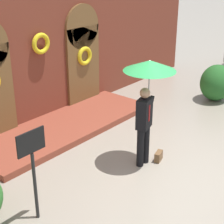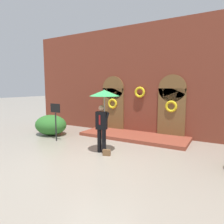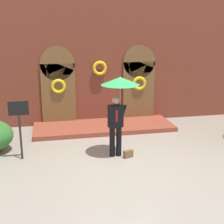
{
  "view_description": "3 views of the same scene",
  "coord_description": "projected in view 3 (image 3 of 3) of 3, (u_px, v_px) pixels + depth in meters",
  "views": [
    {
      "loc": [
        -6.13,
        -3.72,
        4.38
      ],
      "look_at": [
        -0.28,
        1.21,
        1.1
      ],
      "focal_mm": 60.0,
      "sensor_mm": 36.0,
      "label": 1
    },
    {
      "loc": [
        3.84,
        -5.71,
        2.47
      ],
      "look_at": [
        -0.35,
        1.6,
        1.41
      ],
      "focal_mm": 32.0,
      "sensor_mm": 36.0,
      "label": 2
    },
    {
      "loc": [
        -2.02,
        -8.0,
        3.68
      ],
      "look_at": [
        -0.09,
        1.13,
        1.17
      ],
      "focal_mm": 50.0,
      "sensor_mm": 36.0,
      "label": 3
    }
  ],
  "objects": [
    {
      "name": "handbag",
      "position": [
        128.0,
        154.0,
        9.15
      ],
      "size": [
        0.3,
        0.19,
        0.22
      ],
      "primitive_type": "cube",
      "rotation": [
        0.0,
        0.0,
        0.28
      ],
      "color": "brown",
      "rests_on": "ground"
    },
    {
      "name": "sign_post",
      "position": [
        19.0,
        121.0,
        8.79
      ],
      "size": [
        0.56,
        0.06,
        1.72
      ],
      "color": "black",
      "rests_on": "ground"
    },
    {
      "name": "ground_plane",
      "position": [
        123.0,
        161.0,
        8.92
      ],
      "size": [
        80.0,
        80.0,
        0.0
      ],
      "primitive_type": "plane",
      "color": "gray"
    },
    {
      "name": "building_facade",
      "position": [
        98.0,
        55.0,
        12.14
      ],
      "size": [
        14.0,
        2.3,
        5.6
      ],
      "color": "brown",
      "rests_on": "ground"
    },
    {
      "name": "person_with_umbrella",
      "position": [
        119.0,
        93.0,
        8.83
      ],
      "size": [
        1.1,
        1.1,
        2.36
      ],
      "color": "black",
      "rests_on": "ground"
    }
  ]
}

